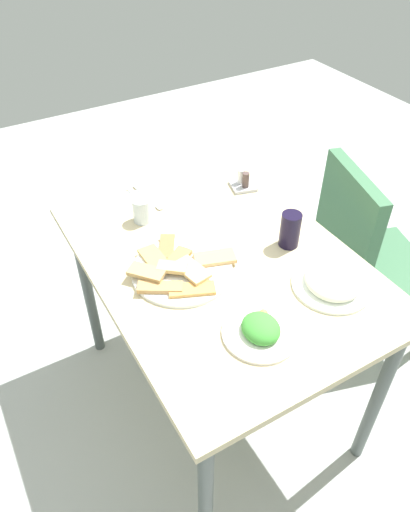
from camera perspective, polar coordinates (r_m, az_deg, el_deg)
The scene contains 12 objects.
ground_plane at distance 2.16m, azimuth 1.31°, elevation -15.77°, with size 6.00×6.00×0.00m, color #A6AAA7.
dining_table at distance 1.64m, azimuth 1.67°, elevation -2.63°, with size 1.10×0.79×0.77m.
dining_chair at distance 2.12m, azimuth 17.94°, elevation 0.26°, with size 0.52×0.52×0.88m.
pide_platter at distance 1.51m, azimuth -2.90°, elevation -1.58°, with size 0.34×0.35×0.04m.
salad_plate_greens at distance 1.35m, azimuth 6.50°, elevation -8.56°, with size 0.21×0.21×0.05m.
salad_plate_rice at distance 1.51m, azimuth 14.62°, elevation -2.89°, with size 0.24×0.24×0.06m.
soda_can at distance 1.61m, azimuth 9.89°, elevation 3.03°, with size 0.07×0.07×0.12m, color black.
drinking_glass at distance 1.72m, azimuth -7.38°, elevation 5.31°, with size 0.06×0.06×0.09m, color silver.
paper_napkin at distance 1.85m, azimuth -7.22°, elevation 6.59°, with size 0.13×0.13×0.00m, color white.
fork at distance 1.84m, azimuth -7.74°, elevation 6.53°, with size 0.18×0.02×0.01m, color silver.
spoon at distance 1.85m, azimuth -6.72°, elevation 6.85°, with size 0.19×0.02×0.01m, color silver.
condiment_caddy at distance 1.90m, azimuth 4.46°, elevation 8.55°, with size 0.11×0.11×0.07m.
Camera 1 is at (1.01, -0.64, 1.80)m, focal length 34.32 mm.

